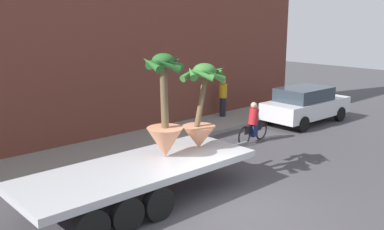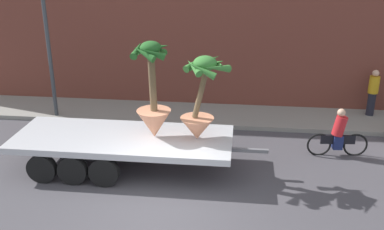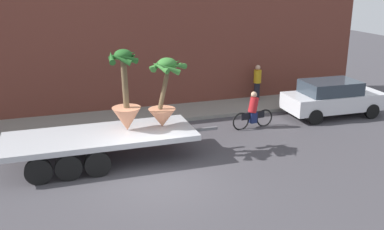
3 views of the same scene
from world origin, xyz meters
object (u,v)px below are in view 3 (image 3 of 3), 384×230
at_px(potted_palm_rear, 164,96).
at_px(cyclist, 253,112).
at_px(flatbed_trailer, 93,141).
at_px(pedestrian_near_gate, 257,82).
at_px(potted_palm_middle, 126,101).
at_px(parked_car, 332,98).

bearing_deg(potted_palm_rear, cyclist, 19.63).
relative_size(flatbed_trailer, pedestrian_near_gate, 4.19).
bearing_deg(potted_palm_rear, potted_palm_middle, -179.98).
distance_m(potted_palm_middle, cyclist, 5.69).
height_order(cyclist, parked_car, parked_car).
height_order(flatbed_trailer, potted_palm_rear, potted_palm_rear).
distance_m(parked_car, pedestrian_near_gate, 3.62).
xyz_separation_m(cyclist, parked_car, (3.98, 0.38, 0.16)).
xyz_separation_m(flatbed_trailer, potted_palm_middle, (1.15, 0.07, 1.22)).
distance_m(cyclist, parked_car, 4.00).
bearing_deg(flatbed_trailer, pedestrian_near_gate, 29.91).
xyz_separation_m(flatbed_trailer, potted_palm_rear, (2.45, 0.07, 1.27)).
distance_m(potted_palm_middle, parked_car, 9.57).
relative_size(parked_car, pedestrian_near_gate, 2.53).
xyz_separation_m(cyclist, pedestrian_near_gate, (1.77, 3.24, 0.37)).
bearing_deg(pedestrian_near_gate, cyclist, -118.61).
relative_size(potted_palm_rear, potted_palm_middle, 0.87).
xyz_separation_m(potted_palm_rear, potted_palm_middle, (-1.30, -0.00, -0.05)).
relative_size(flatbed_trailer, potted_palm_middle, 2.65).
bearing_deg(potted_palm_middle, parked_car, 11.03).
relative_size(potted_palm_middle, parked_car, 0.63).
distance_m(flatbed_trailer, parked_car, 10.64).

